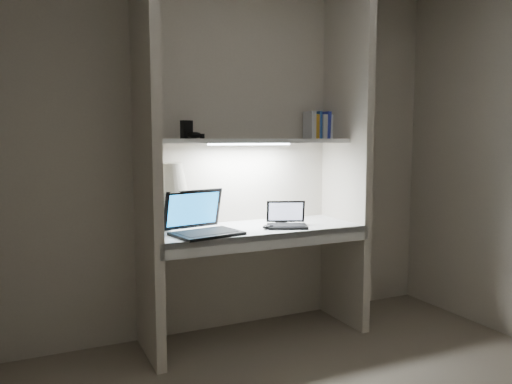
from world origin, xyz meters
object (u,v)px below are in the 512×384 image
table_lamp (164,185)px  laptop_main (202,224)px  book_row (318,126)px  speaker (287,210)px  laptop_netbook (287,221)px

table_lamp → laptop_main: bearing=-44.4°
table_lamp → book_row: bearing=4.2°
speaker → table_lamp: bearing=-153.4°
laptop_netbook → speaker: laptop_netbook is taller
table_lamp → speaker: size_ratio=3.37×
table_lamp → speaker: bearing=5.0°
table_lamp → speaker: 0.97m
speaker → laptop_netbook: bearing=-97.2°
laptop_main → speaker: 0.80m
laptop_netbook → laptop_main: bearing=-158.1°
laptop_main → book_row: (1.02, 0.27, 0.63)m
table_lamp → book_row: size_ratio=2.18×
table_lamp → book_row: (1.21, 0.09, 0.39)m
laptop_main → speaker: (0.75, 0.27, 0.01)m
laptop_main → book_row: 1.23m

